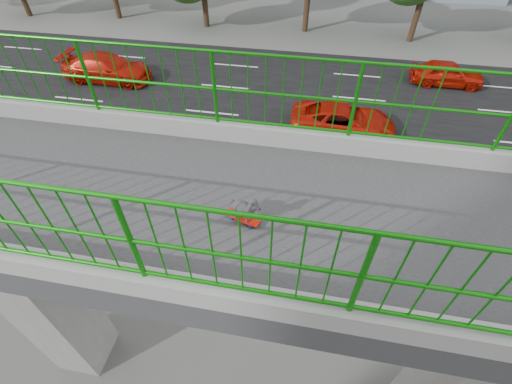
{
  "coord_description": "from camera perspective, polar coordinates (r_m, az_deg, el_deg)",
  "views": [
    {
      "loc": [
        3.07,
        5.44,
        10.31
      ],
      "look_at": [
        -0.36,
        4.8,
        6.9
      ],
      "focal_mm": 24.49,
      "sensor_mm": 36.0,
      "label": 1
    }
  ],
  "objects": [
    {
      "name": "car_3",
      "position": [
        24.55,
        -23.2,
        18.14
      ],
      "size": [
        2.2,
        5.42,
        1.57
      ],
      "primitive_type": "imported",
      "rotation": [
        0.0,
        0.0,
        3.14
      ],
      "color": "#B01507",
      "rests_on": "ground"
    },
    {
      "name": "poodle",
      "position": [
        4.19,
        -1.97,
        -2.55
      ],
      "size": [
        0.26,
        0.41,
        0.36
      ],
      "rotation": [
        0.0,
        0.0,
        -0.33
      ],
      "color": "#272429",
      "rests_on": "skateboard"
    },
    {
      "name": "road",
      "position": [
        19.85,
        -7.21,
        12.72
      ],
      "size": [
        18.0,
        90.0,
        0.02
      ],
      "primitive_type": "cube",
      "color": "black",
      "rests_on": "ground"
    },
    {
      "name": "ground",
      "position": [
        12.05,
        -25.43,
        -22.3
      ],
      "size": [
        260.0,
        260.0,
        0.0
      ],
      "primitive_type": "plane",
      "color": "#51514C",
      "rests_on": "ground"
    },
    {
      "name": "car_1",
      "position": [
        16.1,
        -5.87,
        7.23
      ],
      "size": [
        1.38,
        3.96,
        1.3
      ],
      "primitive_type": "imported",
      "color": "black",
      "rests_on": "ground"
    },
    {
      "name": "car_2",
      "position": [
        18.27,
        14.01,
        11.29
      ],
      "size": [
        2.38,
        5.17,
        1.44
      ],
      "primitive_type": "imported",
      "rotation": [
        0.0,
        0.0,
        3.14
      ],
      "color": "#B01507",
      "rests_on": "ground"
    },
    {
      "name": "car_4",
      "position": [
        25.11,
        28.78,
        16.64
      ],
      "size": [
        1.68,
        4.18,
        1.43
      ],
      "primitive_type": "imported",
      "rotation": [
        0.0,
        0.0,
        3.14
      ],
      "color": "#B01507",
      "rests_on": "ground"
    },
    {
      "name": "car_0",
      "position": [
        13.3,
        12.64,
        -3.55
      ],
      "size": [
        1.57,
        3.91,
        1.33
      ],
      "primitive_type": "imported",
      "color": "silver",
      "rests_on": "ground"
    },
    {
      "name": "skateboard",
      "position": [
        4.35,
        -2.17,
        -4.29
      ],
      "size": [
        0.27,
        0.47,
        0.06
      ],
      "rotation": [
        0.0,
        0.0,
        -0.33
      ],
      "color": "red",
      "rests_on": "footbridge"
    },
    {
      "name": "car_5",
      "position": [
        14.81,
        -19.24,
        0.69
      ],
      "size": [
        1.4,
        4.02,
        1.33
      ],
      "primitive_type": "imported",
      "color": "black",
      "rests_on": "ground"
    }
  ]
}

